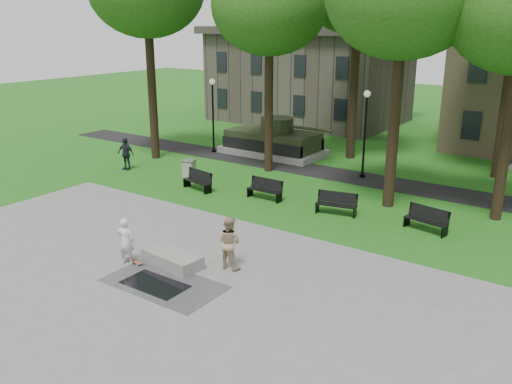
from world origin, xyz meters
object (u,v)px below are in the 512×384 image
skateboarder (126,241)px  park_bench_0 (198,180)px  trash_bin (189,168)px  friend_watching (229,242)px  concrete_block (173,259)px

skateboarder → park_bench_0: skateboarder is taller
skateboarder → trash_bin: (-5.69, 9.68, -0.38)m
friend_watching → trash_bin: bearing=-42.7°
concrete_block → park_bench_0: bearing=125.0°
park_bench_0 → skateboarder: bearing=-54.3°
concrete_block → park_bench_0: size_ratio=1.19×
skateboarder → concrete_block: bearing=-171.7°
friend_watching → park_bench_0: friend_watching is taller
friend_watching → trash_bin: (-8.84, 7.86, -0.47)m
concrete_block → skateboarder: size_ratio=1.30×
skateboarder → trash_bin: size_ratio=1.77×
concrete_block → trash_bin: 11.33m
skateboarder → friend_watching: (3.15, 1.82, 0.08)m
skateboarder → friend_watching: bearing=-172.7°
friend_watching → trash_bin: 11.84m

